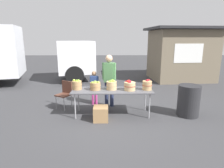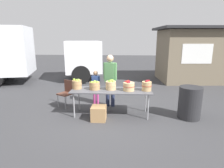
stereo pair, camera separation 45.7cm
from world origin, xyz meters
The scene contains 13 objects.
ground_plane centered at (0.00, 0.00, 0.00)m, with size 40.00×40.00×0.00m, color #38383A.
market_table centered at (0.00, 0.00, 0.71)m, with size 2.30×0.76×0.75m.
apple_basket_green_0 centered at (-1.01, 0.07, 0.89)m, with size 0.29×0.29×0.31m.
apple_basket_green_1 centered at (-0.48, 0.02, 0.87)m, with size 0.32×0.32×0.27m.
apple_basket_green_2 centered at (-0.01, 0.04, 0.89)m, with size 0.31×0.31×0.29m.
apple_basket_red_0 centered at (0.50, -0.04, 0.88)m, with size 0.33×0.33×0.29m.
apple_basket_red_1 centered at (1.00, 0.00, 0.89)m, with size 0.28×0.28×0.31m.
vendor_adult centered at (-0.09, 0.71, 0.99)m, with size 0.44×0.28×1.69m.
child_customer centered at (-0.58, 0.86, 0.68)m, with size 0.30×0.20×1.15m.
food_kiosk centered at (3.76, 4.92, 1.38)m, with size 3.73×3.18×2.74m.
folding_chair centered at (-1.50, 0.60, 0.51)m, with size 0.55×0.55×0.86m.
trash_barrel centered at (2.20, -0.10, 0.45)m, with size 0.62×0.62×0.90m, color #262628.
produce_crate centered at (-0.31, -0.43, 0.20)m, with size 0.40×0.40×0.40m, color #A87F51.
Camera 1 is at (-0.08, -5.24, 2.19)m, focal length 30.33 mm.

